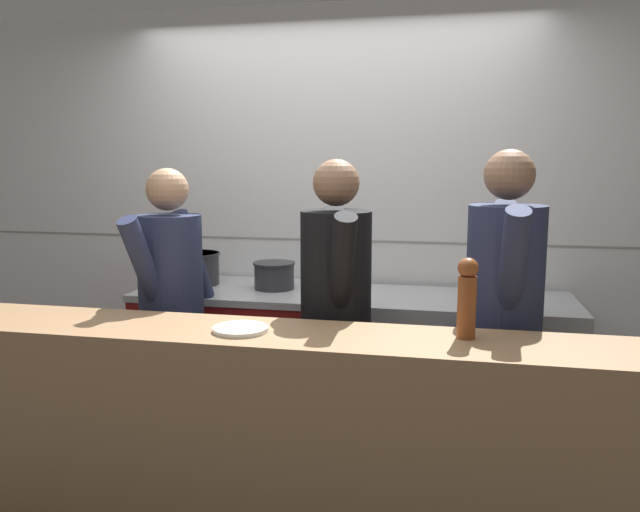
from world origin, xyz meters
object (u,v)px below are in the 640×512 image
oven_range (234,358)px  pepper_mill (467,296)px  stock_pot (195,267)px  sauce_pot (274,275)px  chef_head_cook (172,308)px  chef_sous (336,314)px  plated_dish_main (241,329)px  chef_line (503,316)px

oven_range → pepper_mill: pepper_mill is taller
stock_pot → sauce_pot: bearing=-4.3°
chef_head_cook → chef_sous: size_ratio=0.97×
pepper_mill → chef_head_cook: (-1.47, 0.47, -0.23)m
plated_dish_main → pepper_mill: size_ratio=0.71×
chef_head_cook → plated_dish_main: bearing=-31.9°
pepper_mill → chef_sous: size_ratio=0.19×
stock_pot → plated_dish_main: 1.38m
plated_dish_main → pepper_mill: bearing=5.6°
chef_sous → chef_line: chef_line is taller
sauce_pot → chef_sous: (0.49, -0.63, -0.06)m
plated_dish_main → chef_line: 1.20m
plated_dish_main → pepper_mill: pepper_mill is taller
sauce_pot → pepper_mill: bearing=-44.2°
oven_range → sauce_pot: sauce_pot is taller
plated_dish_main → chef_sous: bearing=59.3°
sauce_pot → plated_dish_main: 1.16m
chef_head_cook → sauce_pot: bearing=69.6°
pepper_mill → chef_head_cook: bearing=162.4°
pepper_mill → chef_sous: (-0.60, 0.42, -0.20)m
sauce_pot → chef_line: bearing=-25.8°
oven_range → chef_line: 1.71m
sauce_pot → plated_dish_main: bearing=-80.7°
sauce_pot → chef_line: size_ratio=0.15×
oven_range → pepper_mill: bearing=-38.0°
plated_dish_main → stock_pot: bearing=120.8°
chef_line → sauce_pot: bearing=151.8°
plated_dish_main → sauce_pot: bearing=99.3°
chef_head_cook → chef_sous: 0.87m
plated_dish_main → pepper_mill: 0.92m
sauce_pot → chef_sous: size_ratio=0.15×
stock_pot → chef_head_cook: (0.14, -0.63, -0.10)m
oven_range → chef_head_cook: size_ratio=0.65×
pepper_mill → chef_line: chef_line is taller
plated_dish_main → chef_head_cook: chef_head_cook is taller
sauce_pot → chef_head_cook: size_ratio=0.15×
oven_range → stock_pot: bearing=170.8°
plated_dish_main → chef_sous: size_ratio=0.14×
chef_line → pepper_mill: bearing=-114.1°
stock_pot → chef_head_cook: bearing=-77.7°
stock_pot → chef_head_cook: size_ratio=0.19×
oven_range → chef_line: (1.52, -0.61, 0.50)m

